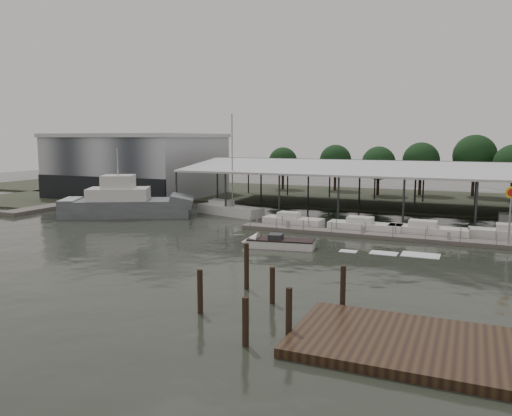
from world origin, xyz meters
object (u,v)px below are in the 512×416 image
at_px(grey_trawler, 128,204).
at_px(speedboat_underway, 275,243).
at_px(white_sailboat, 229,210).
at_px(shell_fuel_sign, 511,205).

bearing_deg(grey_trawler, speedboat_underway, -49.81).
height_order(grey_trawler, white_sailboat, white_sailboat).
bearing_deg(speedboat_underway, grey_trawler, -31.59).
relative_size(grey_trawler, speedboat_underway, 0.95).
bearing_deg(white_sailboat, grey_trawler, -134.77).
distance_m(white_sailboat, speedboat_underway, 19.96).
distance_m(shell_fuel_sign, white_sailboat, 32.73).
relative_size(white_sailboat, speedboat_underway, 0.74).
relative_size(grey_trawler, white_sailboat, 1.29).
bearing_deg(grey_trawler, shell_fuel_sign, -29.56).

